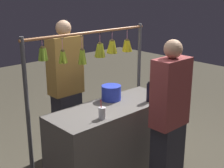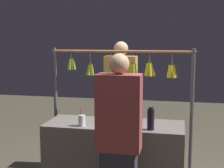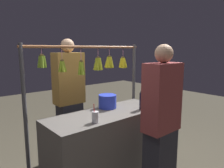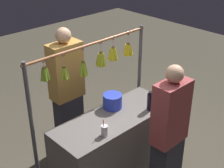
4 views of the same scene
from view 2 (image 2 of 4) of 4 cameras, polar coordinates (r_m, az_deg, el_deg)
name	(u,v)px [view 2 (image 2 of 4)]	position (r m, az deg, el deg)	size (l,w,h in m)	color
market_counter	(115,160)	(3.79, 0.45, -13.33)	(1.54, 0.59, 0.87)	#66605B
display_rack	(124,87)	(3.94, 2.05, -0.51)	(1.76, 0.13, 1.70)	#4C4C51
water_bottle	(151,119)	(3.39, 6.85, -6.19)	(0.07, 0.07, 0.24)	black
blue_bucket	(128,113)	(3.76, 2.92, -5.12)	(0.23, 0.23, 0.18)	blue
drink_cup	(82,121)	(3.54, -5.35, -6.44)	(0.08, 0.08, 0.20)	silver
vendor_person	(121,108)	(4.42, 1.55, -4.21)	(0.42, 0.23, 1.78)	#2D2D38
customer_person	(119,147)	(3.01, 1.22, -10.99)	(0.40, 0.22, 1.68)	#2D2D38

